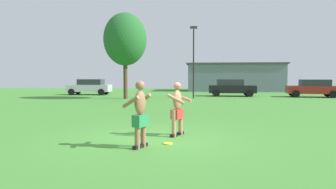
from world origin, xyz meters
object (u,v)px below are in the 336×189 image
at_px(car_silver_mid_lot, 90,87).
at_px(car_black_far_end, 231,87).
at_px(tree_left_field, 125,40).
at_px(player_with_cap, 177,107).
at_px(lamp_post, 194,55).
at_px(player_in_green, 140,113).
at_px(frisbee, 168,143).
at_px(car_red_near_post, 313,88).

bearing_deg(car_silver_mid_lot, car_black_far_end, -3.53).
distance_m(car_silver_mid_lot, tree_left_field, 8.37).
bearing_deg(car_black_far_end, car_silver_mid_lot, 176.47).
distance_m(player_with_cap, car_black_far_end, 20.11).
height_order(player_with_cap, car_black_far_end, player_with_cap).
height_order(car_black_far_end, lamp_post, lamp_post).
relative_size(player_in_green, frisbee, 6.49).
distance_m(frisbee, lamp_post, 18.14).
distance_m(car_red_near_post, car_silver_mid_lot, 21.27).
distance_m(car_black_far_end, lamp_post, 5.51).
xyz_separation_m(player_with_cap, frisbee, (-0.17, -1.14, -0.88)).
distance_m(frisbee, car_red_near_post, 23.01).
bearing_deg(car_black_far_end, lamp_post, -137.78).
height_order(player_in_green, car_red_near_post, player_in_green).
relative_size(car_silver_mid_lot, car_black_far_end, 1.02).
distance_m(frisbee, car_silver_mid_lot, 24.14).
relative_size(lamp_post, tree_left_field, 0.86).
relative_size(player_in_green, car_red_near_post, 0.38).
bearing_deg(player_in_green, lamp_post, 87.13).
distance_m(player_with_cap, frisbee, 1.44).
height_order(frisbee, lamp_post, lamp_post).
height_order(player_with_cap, car_silver_mid_lot, player_with_cap).
distance_m(car_black_far_end, tree_left_field, 10.85).
relative_size(car_black_far_end, lamp_post, 0.71).
relative_size(car_red_near_post, lamp_post, 0.74).
xyz_separation_m(player_in_green, tree_left_field, (-4.65, 17.02, 3.97)).
bearing_deg(car_black_far_end, tree_left_field, -153.94).
xyz_separation_m(lamp_post, tree_left_field, (-5.56, -1.26, 1.18)).
xyz_separation_m(player_with_cap, tree_left_field, (-5.46, 15.36, 3.97)).
bearing_deg(tree_left_field, car_black_far_end, 26.06).
xyz_separation_m(car_silver_mid_lot, lamp_post, (10.63, -4.03, 2.86)).
relative_size(player_in_green, lamp_post, 0.28).
height_order(frisbee, car_red_near_post, car_red_near_post).
height_order(car_silver_mid_lot, tree_left_field, tree_left_field).
distance_m(car_red_near_post, lamp_post, 11.25).
height_order(car_red_near_post, car_black_far_end, same).
bearing_deg(car_silver_mid_lot, car_red_near_post, -4.09).
height_order(car_red_near_post, tree_left_field, tree_left_field).
bearing_deg(lamp_post, car_silver_mid_lot, 159.22).
bearing_deg(car_red_near_post, car_silver_mid_lot, 175.91).
xyz_separation_m(player_with_cap, car_black_far_end, (3.59, 19.79, -0.06)).
bearing_deg(car_silver_mid_lot, player_in_green, -66.48).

